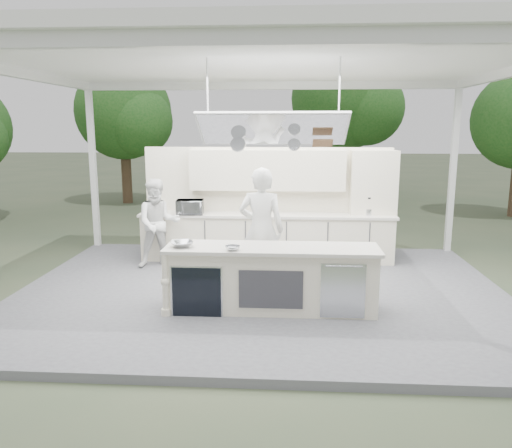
# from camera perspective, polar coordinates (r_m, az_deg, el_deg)

# --- Properties ---
(ground) EXTENTS (90.00, 90.00, 0.00)m
(ground) POSITION_cam_1_polar(r_m,az_deg,el_deg) (8.40, 0.62, -8.23)
(ground) COLOR #484E36
(ground) RESTS_ON ground
(stage_deck) EXTENTS (8.00, 6.00, 0.12)m
(stage_deck) POSITION_cam_1_polar(r_m,az_deg,el_deg) (8.38, 0.62, -7.84)
(stage_deck) COLOR slate
(stage_deck) RESTS_ON ground
(tent) EXTENTS (8.20, 6.20, 3.86)m
(tent) POSITION_cam_1_polar(r_m,az_deg,el_deg) (7.97, 0.69, 17.79)
(tent) COLOR white
(tent) RESTS_ON ground
(demo_island) EXTENTS (3.10, 0.79, 0.95)m
(demo_island) POSITION_cam_1_polar(r_m,az_deg,el_deg) (7.34, 1.63, -6.22)
(demo_island) COLOR white
(demo_island) RESTS_ON stage_deck
(back_counter) EXTENTS (5.08, 0.72, 0.95)m
(back_counter) POSITION_cam_1_polar(r_m,az_deg,el_deg) (10.07, 1.22, -1.43)
(back_counter) COLOR white
(back_counter) RESTS_ON stage_deck
(back_wall_unit) EXTENTS (5.05, 0.48, 2.25)m
(back_wall_unit) POSITION_cam_1_polar(r_m,az_deg,el_deg) (10.10, 3.82, 4.22)
(back_wall_unit) COLOR white
(back_wall_unit) RESTS_ON stage_deck
(tree_cluster) EXTENTS (19.55, 9.40, 5.85)m
(tree_cluster) POSITION_cam_1_polar(r_m,az_deg,el_deg) (17.71, 1.88, 12.74)
(tree_cluster) COLOR #483924
(tree_cluster) RESTS_ON ground
(head_chef) EXTENTS (0.79, 0.56, 2.03)m
(head_chef) POSITION_cam_1_polar(r_m,az_deg,el_deg) (8.11, 0.61, -0.63)
(head_chef) COLOR white
(head_chef) RESTS_ON stage_deck
(sous_chef) EXTENTS (0.99, 0.87, 1.70)m
(sous_chef) POSITION_cam_1_polar(r_m,az_deg,el_deg) (9.66, -11.11, 0.08)
(sous_chef) COLOR white
(sous_chef) RESTS_ON stage_deck
(toaster_oven) EXTENTS (0.55, 0.39, 0.29)m
(toaster_oven) POSITION_cam_1_polar(r_m,az_deg,el_deg) (9.94, -7.57, 1.93)
(toaster_oven) COLOR silver
(toaster_oven) RESTS_ON back_counter
(bowl_large) EXTENTS (0.42, 0.42, 0.08)m
(bowl_large) POSITION_cam_1_polar(r_m,az_deg,el_deg) (7.29, -8.47, -2.29)
(bowl_large) COLOR #B5B7BC
(bowl_large) RESTS_ON demo_island
(bowl_small) EXTENTS (0.26, 0.26, 0.07)m
(bowl_small) POSITION_cam_1_polar(r_m,az_deg,el_deg) (7.02, -2.69, -2.76)
(bowl_small) COLOR #B9BCC1
(bowl_small) RESTS_ON demo_island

